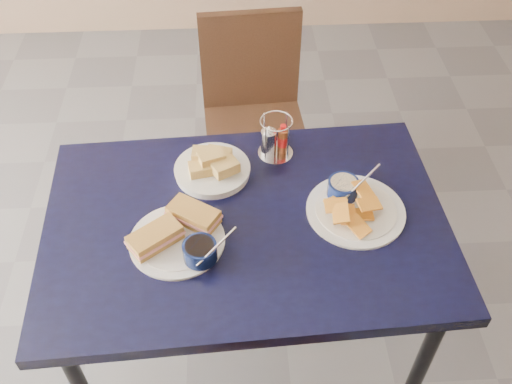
{
  "coord_description": "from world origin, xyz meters",
  "views": [
    {
      "loc": [
        0.2,
        -0.89,
        1.96
      ],
      "look_at": [
        0.26,
        0.2,
        0.82
      ],
      "focal_mm": 40.0,
      "sensor_mm": 36.0,
      "label": 1
    }
  ],
  "objects_px": {
    "dining_table": "(246,236)",
    "chair_far": "(254,104)",
    "bread_basket": "(212,167)",
    "plantain_plate": "(351,203)",
    "condiment_caddy": "(274,140)",
    "sandwich_plate": "(180,235)"
  },
  "relations": [
    {
      "from": "dining_table",
      "to": "bread_basket",
      "type": "xyz_separation_m",
      "value": [
        -0.09,
        0.19,
        0.1
      ]
    },
    {
      "from": "bread_basket",
      "to": "dining_table",
      "type": "bearing_deg",
      "value": -64.31
    },
    {
      "from": "chair_far",
      "to": "condiment_caddy",
      "type": "bearing_deg",
      "value": -86.83
    },
    {
      "from": "sandwich_plate",
      "to": "condiment_caddy",
      "type": "height_order",
      "value": "condiment_caddy"
    },
    {
      "from": "dining_table",
      "to": "chair_far",
      "type": "height_order",
      "value": "chair_far"
    },
    {
      "from": "condiment_caddy",
      "to": "dining_table",
      "type": "bearing_deg",
      "value": -109.83
    },
    {
      "from": "dining_table",
      "to": "plantain_plate",
      "type": "height_order",
      "value": "plantain_plate"
    },
    {
      "from": "plantain_plate",
      "to": "sandwich_plate",
      "type": "bearing_deg",
      "value": -168.16
    },
    {
      "from": "dining_table",
      "to": "bread_basket",
      "type": "bearing_deg",
      "value": 115.69
    },
    {
      "from": "dining_table",
      "to": "chair_far",
      "type": "bearing_deg",
      "value": 85.63
    },
    {
      "from": "chair_far",
      "to": "condiment_caddy",
      "type": "xyz_separation_m",
      "value": [
        0.03,
        -0.59,
        0.31
      ]
    },
    {
      "from": "sandwich_plate",
      "to": "bread_basket",
      "type": "relative_size",
      "value": 1.34
    },
    {
      "from": "plantain_plate",
      "to": "condiment_caddy",
      "type": "distance_m",
      "value": 0.32
    },
    {
      "from": "dining_table",
      "to": "chair_far",
      "type": "distance_m",
      "value": 0.88
    },
    {
      "from": "chair_far",
      "to": "bread_basket",
      "type": "bearing_deg",
      "value": -103.41
    },
    {
      "from": "dining_table",
      "to": "plantain_plate",
      "type": "bearing_deg",
      "value": 6.19
    },
    {
      "from": "plantain_plate",
      "to": "condiment_caddy",
      "type": "bearing_deg",
      "value": 130.13
    },
    {
      "from": "sandwich_plate",
      "to": "plantain_plate",
      "type": "bearing_deg",
      "value": 11.84
    },
    {
      "from": "chair_far",
      "to": "sandwich_plate",
      "type": "height_order",
      "value": "sandwich_plate"
    },
    {
      "from": "chair_far",
      "to": "sandwich_plate",
      "type": "relative_size",
      "value": 2.87
    },
    {
      "from": "dining_table",
      "to": "sandwich_plate",
      "type": "distance_m",
      "value": 0.21
    },
    {
      "from": "chair_far",
      "to": "sandwich_plate",
      "type": "xyz_separation_m",
      "value": [
        -0.24,
        -0.93,
        0.28
      ]
    }
  ]
}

